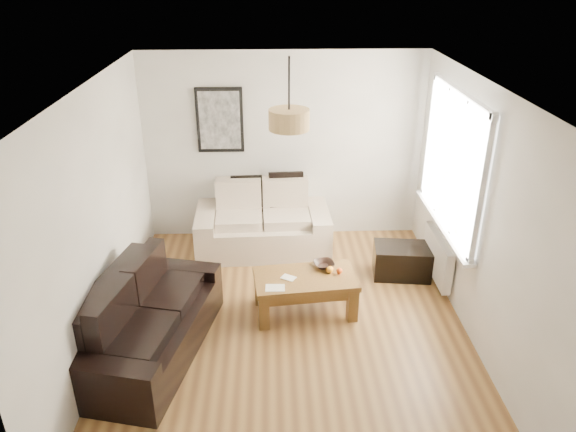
{
  "coord_description": "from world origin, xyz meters",
  "views": [
    {
      "loc": [
        -0.19,
        -4.83,
        3.65
      ],
      "look_at": [
        0.0,
        0.6,
        1.05
      ],
      "focal_mm": 33.79,
      "sensor_mm": 36.0,
      "label": 1
    }
  ],
  "objects_px": {
    "loveseat_cream": "(263,219)",
    "ottoman": "(402,261)",
    "sofa_leather": "(148,318)",
    "coffee_table": "(305,294)"
  },
  "relations": [
    {
      "from": "sofa_leather",
      "to": "ottoman",
      "type": "height_order",
      "value": "sofa_leather"
    },
    {
      "from": "loveseat_cream",
      "to": "ottoman",
      "type": "relative_size",
      "value": 2.56
    },
    {
      "from": "coffee_table",
      "to": "ottoman",
      "type": "distance_m",
      "value": 1.47
    },
    {
      "from": "loveseat_cream",
      "to": "sofa_leather",
      "type": "height_order",
      "value": "loveseat_cream"
    },
    {
      "from": "sofa_leather",
      "to": "coffee_table",
      "type": "height_order",
      "value": "sofa_leather"
    },
    {
      "from": "sofa_leather",
      "to": "loveseat_cream",
      "type": "bearing_deg",
      "value": -14.8
    },
    {
      "from": "loveseat_cream",
      "to": "coffee_table",
      "type": "xyz_separation_m",
      "value": [
        0.48,
        -1.51,
        -0.22
      ]
    },
    {
      "from": "sofa_leather",
      "to": "ottoman",
      "type": "xyz_separation_m",
      "value": [
        2.88,
        1.39,
        -0.21
      ]
    },
    {
      "from": "sofa_leather",
      "to": "coffee_table",
      "type": "relative_size",
      "value": 1.71
    },
    {
      "from": "loveseat_cream",
      "to": "ottoman",
      "type": "distance_m",
      "value": 1.93
    }
  ]
}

